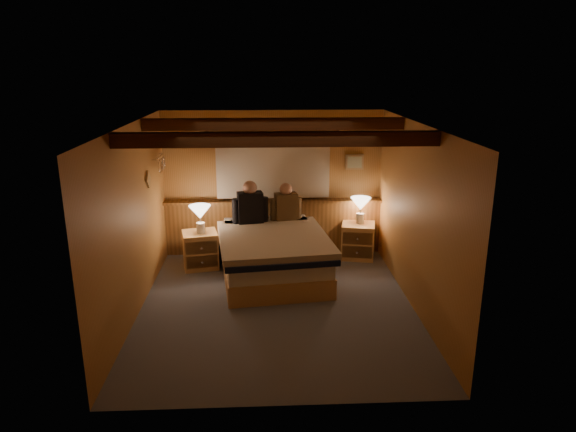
{
  "coord_description": "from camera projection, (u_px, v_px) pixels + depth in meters",
  "views": [
    {
      "loc": [
        -0.16,
        -6.24,
        3.1
      ],
      "look_at": [
        0.17,
        0.4,
        1.13
      ],
      "focal_mm": 32.0,
      "sensor_mm": 36.0,
      "label": 1
    }
  ],
  "objects": [
    {
      "name": "duffel_bag",
      "position": [
        204.0,
        256.0,
        8.18
      ],
      "size": [
        0.54,
        0.38,
        0.36
      ],
      "rotation": [
        0.0,
        0.0,
        -0.16
      ],
      "color": "black",
      "rests_on": "floor"
    },
    {
      "name": "wall_right",
      "position": [
        416.0,
        218.0,
        6.6
      ],
      "size": [
        0.0,
        4.2,
        4.2
      ],
      "primitive_type": "plane",
      "rotation": [
        1.57,
        0.0,
        -1.57
      ],
      "color": "#B27940",
      "rests_on": "floor"
    },
    {
      "name": "ceiling_beams",
      "position": [
        276.0,
        131.0,
        6.35
      ],
      "size": [
        3.6,
        1.65,
        0.16
      ],
      "color": "#482112",
      "rests_on": "ceiling"
    },
    {
      "name": "framed_print",
      "position": [
        355.0,
        162.0,
        8.47
      ],
      "size": [
        0.3,
        0.04,
        0.25
      ],
      "color": "tan",
      "rests_on": "wall_back"
    },
    {
      "name": "nightstand_right",
      "position": [
        358.0,
        241.0,
        8.5
      ],
      "size": [
        0.62,
        0.58,
        0.58
      ],
      "rotation": [
        0.0,
        0.0,
        -0.21
      ],
      "color": "tan",
      "rests_on": "floor"
    },
    {
      "name": "lamp_left",
      "position": [
        200.0,
        214.0,
        7.9
      ],
      "size": [
        0.34,
        0.34,
        0.44
      ],
      "color": "beige",
      "rests_on": "nightstand_left"
    },
    {
      "name": "nightstand_left",
      "position": [
        200.0,
        250.0,
        8.09
      ],
      "size": [
        0.61,
        0.57,
        0.58
      ],
      "rotation": [
        0.0,
        0.0,
        0.21
      ],
      "color": "tan",
      "rests_on": "floor"
    },
    {
      "name": "lamp_right",
      "position": [
        361.0,
        205.0,
        8.39
      ],
      "size": [
        0.33,
        0.33,
        0.43
      ],
      "color": "beige",
      "rests_on": "nightstand_right"
    },
    {
      "name": "person_left",
      "position": [
        250.0,
        205.0,
        8.09
      ],
      "size": [
        0.57,
        0.29,
        0.7
      ],
      "rotation": [
        0.0,
        0.0,
        0.18
      ],
      "color": "black",
      "rests_on": "bed"
    },
    {
      "name": "coat_rail",
      "position": [
        161.0,
        162.0,
        7.82
      ],
      "size": [
        0.05,
        0.55,
        0.24
      ],
      "color": "silver",
      "rests_on": "wall_left"
    },
    {
      "name": "wall_front",
      "position": [
        283.0,
        289.0,
        4.51
      ],
      "size": [
        3.6,
        0.0,
        3.6
      ],
      "primitive_type": "plane",
      "rotation": [
        -1.57,
        0.0,
        0.0
      ],
      "color": "#B27940",
      "rests_on": "floor"
    },
    {
      "name": "wall_back",
      "position": [
        273.0,
        183.0,
        8.53
      ],
      "size": [
        3.6,
        0.0,
        3.6
      ],
      "primitive_type": "plane",
      "rotation": [
        1.57,
        0.0,
        0.0
      ],
      "color": "#B27940",
      "rests_on": "floor"
    },
    {
      "name": "curtain_window",
      "position": [
        273.0,
        165.0,
        8.37
      ],
      "size": [
        2.18,
        0.09,
        1.11
      ],
      "color": "#482112",
      "rests_on": "wall_back"
    },
    {
      "name": "bed",
      "position": [
        273.0,
        255.0,
        7.7
      ],
      "size": [
        1.78,
        2.18,
        0.69
      ],
      "rotation": [
        0.0,
        0.0,
        0.12
      ],
      "color": "tan",
      "rests_on": "floor"
    },
    {
      "name": "wall_left",
      "position": [
        133.0,
        222.0,
        6.44
      ],
      "size": [
        0.0,
        4.2,
        4.2
      ],
      "primitive_type": "plane",
      "rotation": [
        1.57,
        0.0,
        1.57
      ],
      "color": "#B27940",
      "rests_on": "floor"
    },
    {
      "name": "ceiling",
      "position": [
        276.0,
        125.0,
        6.18
      ],
      "size": [
        4.2,
        4.2,
        0.0
      ],
      "primitive_type": "plane",
      "rotation": [
        3.14,
        0.0,
        0.0
      ],
      "color": "tan",
      "rests_on": "wall_back"
    },
    {
      "name": "floor",
      "position": [
        277.0,
        306.0,
        6.86
      ],
      "size": [
        4.2,
        4.2,
        0.0
      ],
      "primitive_type": "plane",
      "color": "slate",
      "rests_on": "ground"
    },
    {
      "name": "wainscot",
      "position": [
        273.0,
        225.0,
        8.67
      ],
      "size": [
        3.6,
        0.23,
        0.94
      ],
      "color": "brown",
      "rests_on": "wall_back"
    },
    {
      "name": "person_right",
      "position": [
        286.0,
        205.0,
        8.26
      ],
      "size": [
        0.51,
        0.27,
        0.63
      ],
      "rotation": [
        0.0,
        0.0,
        0.21
      ],
      "color": "#523B20",
      "rests_on": "bed"
    }
  ]
}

